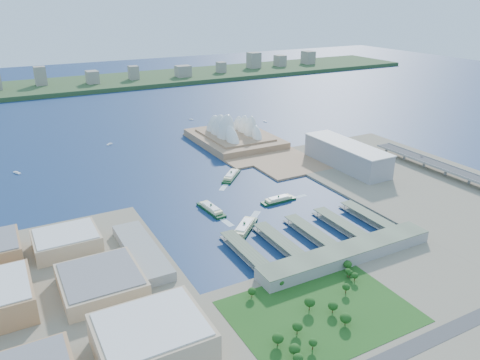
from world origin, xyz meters
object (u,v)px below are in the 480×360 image
ferry_a (211,208)px  ferry_b (231,174)px  car_c (421,157)px  opera_house (235,125)px  toaster_building (346,155)px  ferry_c (244,226)px  ferry_d (278,199)px

ferry_a → ferry_b: bearing=45.2°
ferry_a → car_c: bearing=-6.1°
opera_house → toaster_building: bearing=-65.8°
ferry_a → car_c: (359.61, -7.18, 10.48)m
opera_house → ferry_b: (-86.05, -153.08, -26.88)m
car_c → opera_house: bearing=-51.5°
opera_house → toaster_building: 219.62m
toaster_building → ferry_a: bearing=-170.3°
ferry_a → ferry_c: (11.55, -65.01, 0.63)m
ferry_b → toaster_building: bearing=28.6°
ferry_d → car_c: bearing=-89.6°
opera_house → ferry_b: size_ratio=3.32×
opera_house → toaster_building: opera_house is taller
ferry_d → opera_house: bearing=-16.9°
opera_house → car_c: 319.83m
opera_house → ferry_d: bearing=-105.4°
ferry_a → ferry_d: size_ratio=1.08×
ferry_a → ferry_c: size_ratio=0.89×
ferry_c → car_c: bearing=-123.8°
ferry_b → ferry_d: size_ratio=1.12×
ferry_c → car_c: 352.97m
toaster_building → ferry_c: size_ratio=2.62×
ferry_a → ferry_b: size_ratio=0.97×
ferry_d → car_c: car_c is taller
opera_house → toaster_building: size_ratio=1.16×
ferry_a → opera_house: bearing=51.5°
car_c → toaster_building: bearing=-24.6°
toaster_building → ferry_c: (-239.06, -107.66, -14.91)m
ferry_d → car_c: size_ratio=11.81×
ferry_a → ferry_b: (74.56, 89.57, 0.16)m
toaster_building → car_c: 119.96m
toaster_building → ferry_a: toaster_building is taller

